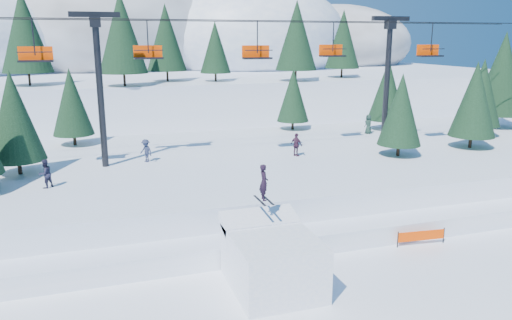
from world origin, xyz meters
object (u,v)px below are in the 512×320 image
object	(u,v)px
banner_far	(473,220)
chairlift	(242,64)
banner_near	(421,236)
jump_kicker	(272,258)

from	to	relation	value
banner_far	chairlift	bearing A→B (deg)	130.62
chairlift	banner_near	bearing A→B (deg)	-65.27
banner_near	banner_far	size ratio (longest dim) A/B	1.03
jump_kicker	banner_far	size ratio (longest dim) A/B	1.96
chairlift	banner_near	xyz separation A→B (m)	(6.22, -13.51, -8.78)
banner_near	banner_far	xyz separation A→B (m)	(4.42, 1.10, 0.00)
banner_near	banner_far	bearing A→B (deg)	13.99
banner_near	banner_far	distance (m)	4.55
jump_kicker	banner_far	xyz separation A→B (m)	(13.83, 2.93, -0.83)
jump_kicker	banner_near	distance (m)	9.62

